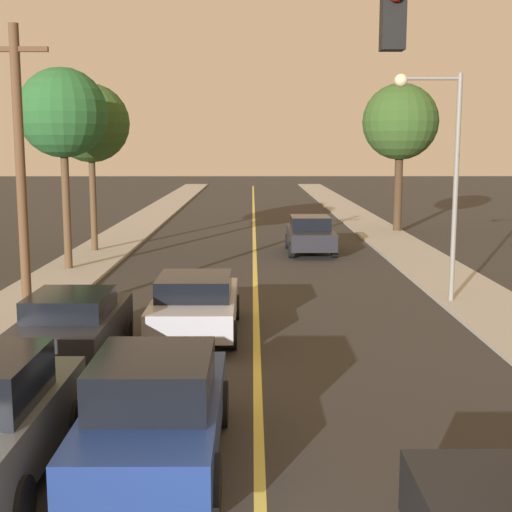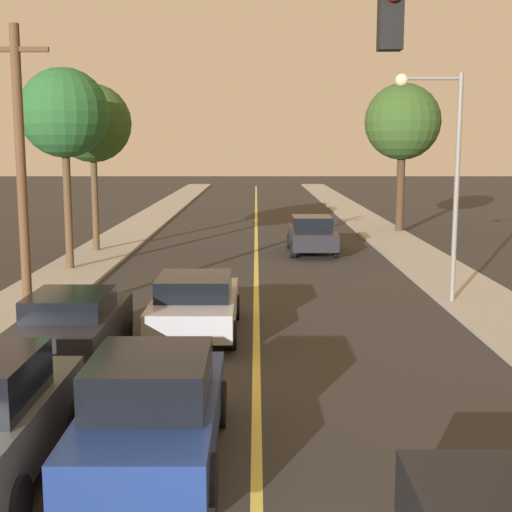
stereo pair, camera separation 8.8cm
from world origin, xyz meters
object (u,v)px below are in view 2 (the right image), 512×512
(car_outer_lane_second, at_px, (72,328))
(streetlamp_right, at_px, (441,154))
(tree_left_near, at_px, (92,124))
(tree_left_far, at_px, (64,114))
(car_far_oncoming, at_px, (312,234))
(car_near_lane_second, at_px, (195,303))
(tree_right_near, at_px, (402,122))
(utility_pole_left, at_px, (21,169))
(car_near_lane_front, at_px, (152,408))

(car_outer_lane_second, bearing_deg, streetlamp_right, 32.84)
(tree_left_near, height_order, tree_left_far, tree_left_far)
(streetlamp_right, bearing_deg, car_far_oncoming, 105.55)
(car_far_oncoming, xyz_separation_m, tree_left_near, (-9.00, 0.05, 4.53))
(car_near_lane_second, bearing_deg, tree_left_far, 121.20)
(car_far_oncoming, height_order, tree_left_near, tree_left_near)
(tree_left_near, bearing_deg, streetlamp_right, -40.00)
(streetlamp_right, bearing_deg, car_outer_lane_second, -147.16)
(car_near_lane_second, height_order, car_outer_lane_second, car_outer_lane_second)
(tree_right_near, bearing_deg, utility_pole_left, -124.84)
(car_far_oncoming, height_order, tree_right_near, tree_right_near)
(car_near_lane_second, bearing_deg, car_far_oncoming, 73.79)
(tree_left_far, height_order, tree_right_near, tree_right_near)
(car_near_lane_second, bearing_deg, tree_left_near, 111.92)
(tree_left_far, distance_m, tree_right_near, 18.01)
(car_outer_lane_second, bearing_deg, tree_left_near, 100.83)
(tree_left_near, height_order, tree_right_near, tree_right_near)
(car_near_lane_second, distance_m, tree_right_near, 22.30)
(streetlamp_right, bearing_deg, tree_left_far, 155.18)
(car_outer_lane_second, bearing_deg, car_far_oncoming, 68.64)
(car_near_lane_second, xyz_separation_m, car_outer_lane_second, (-2.27, -2.48, 0.05))
(streetlamp_right, xyz_separation_m, tree_left_far, (-11.67, 5.40, 1.31))
(car_near_lane_second, relative_size, tree_left_near, 0.64)
(car_near_lane_second, bearing_deg, car_outer_lane_second, -132.44)
(tree_left_near, distance_m, tree_right_near, 15.65)
(car_near_lane_front, height_order, car_near_lane_second, car_near_lane_front)
(car_near_lane_front, height_order, tree_left_far, tree_left_far)
(streetlamp_right, relative_size, tree_left_near, 0.92)
(car_far_oncoming, xyz_separation_m, streetlamp_right, (2.72, -9.78, 3.42))
(tree_left_far, bearing_deg, streetlamp_right, -24.82)
(car_near_lane_second, height_order, tree_left_near, tree_left_near)
(tree_right_near, bearing_deg, tree_left_near, -153.76)
(car_near_lane_front, bearing_deg, utility_pole_left, 118.03)
(car_near_lane_front, relative_size, tree_left_far, 0.63)
(car_near_lane_second, distance_m, utility_pole_left, 5.43)
(car_near_lane_front, xyz_separation_m, car_outer_lane_second, (-2.27, 4.55, -0.04))
(tree_left_near, distance_m, tree_left_far, 4.44)
(car_far_oncoming, xyz_separation_m, utility_pole_left, (-8.08, -11.87, 3.09))
(utility_pole_left, height_order, tree_left_near, utility_pole_left)
(streetlamp_right, bearing_deg, car_near_lane_second, -153.96)
(car_near_lane_second, relative_size, utility_pole_left, 0.61)
(car_near_lane_second, xyz_separation_m, tree_left_far, (-5.19, 8.57, 4.77))
(tree_left_far, bearing_deg, car_near_lane_front, -71.59)
(car_far_oncoming, relative_size, streetlamp_right, 0.68)
(tree_left_near, bearing_deg, car_near_lane_front, -75.36)
(tree_left_near, xyz_separation_m, tree_right_near, (14.03, 6.92, 0.28))
(car_far_oncoming, bearing_deg, tree_left_far, 26.07)
(car_near_lane_front, relative_size, car_far_oncoming, 1.02)
(car_near_lane_front, relative_size, utility_pole_left, 0.61)
(utility_pole_left, relative_size, tree_left_far, 1.03)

